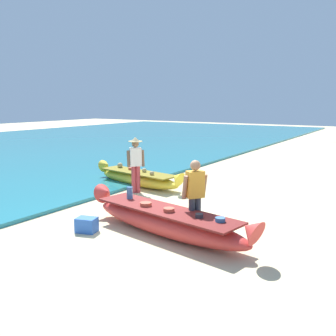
{
  "coord_description": "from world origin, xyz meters",
  "views": [
    {
      "loc": [
        4.61,
        -7.2,
        2.87
      ],
      "look_at": [
        -1.4,
        2.2,
        0.9
      ],
      "focal_mm": 40.53,
      "sensor_mm": 36.0,
      "label": 1
    }
  ],
  "objects_px": {
    "boat_yellow_midground": "(138,178)",
    "person_tourist_customer": "(195,193)",
    "person_vendor_hatted": "(136,161)",
    "cooler_box": "(87,225)",
    "boat_red_foreground": "(166,221)"
  },
  "relations": [
    {
      "from": "boat_yellow_midground",
      "to": "person_tourist_customer",
      "type": "bearing_deg",
      "value": -39.32
    },
    {
      "from": "person_vendor_hatted",
      "to": "boat_yellow_midground",
      "type": "bearing_deg",
      "value": 123.15
    },
    {
      "from": "person_tourist_customer",
      "to": "cooler_box",
      "type": "distance_m",
      "value": 2.51
    },
    {
      "from": "person_vendor_hatted",
      "to": "person_tourist_customer",
      "type": "xyz_separation_m",
      "value": [
        3.44,
        -2.42,
        -0.09
      ]
    },
    {
      "from": "boat_red_foreground",
      "to": "person_tourist_customer",
      "type": "bearing_deg",
      "value": 29.15
    },
    {
      "from": "boat_yellow_midground",
      "to": "person_vendor_hatted",
      "type": "relative_size",
      "value": 2.23
    },
    {
      "from": "person_vendor_hatted",
      "to": "person_tourist_customer",
      "type": "distance_m",
      "value": 4.21
    },
    {
      "from": "boat_red_foreground",
      "to": "person_vendor_hatted",
      "type": "relative_size",
      "value": 2.61
    },
    {
      "from": "boat_red_foreground",
      "to": "person_vendor_hatted",
      "type": "xyz_separation_m",
      "value": [
        -2.89,
        2.73,
        0.71
      ]
    },
    {
      "from": "boat_yellow_midground",
      "to": "person_tourist_customer",
      "type": "relative_size",
      "value": 2.39
    },
    {
      "from": "cooler_box",
      "to": "person_vendor_hatted",
      "type": "bearing_deg",
      "value": 94.15
    },
    {
      "from": "boat_yellow_midground",
      "to": "person_vendor_hatted",
      "type": "xyz_separation_m",
      "value": [
        0.55,
        -0.85,
        0.75
      ]
    },
    {
      "from": "person_vendor_hatted",
      "to": "cooler_box",
      "type": "relative_size",
      "value": 3.99
    },
    {
      "from": "cooler_box",
      "to": "boat_red_foreground",
      "type": "bearing_deg",
      "value": 10.4
    },
    {
      "from": "boat_yellow_midground",
      "to": "cooler_box",
      "type": "xyz_separation_m",
      "value": [
        1.87,
        -4.37,
        -0.11
      ]
    }
  ]
}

